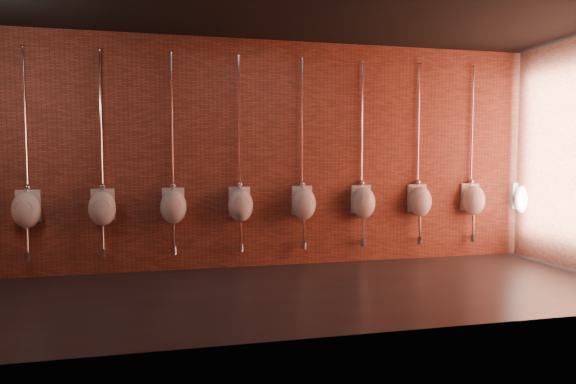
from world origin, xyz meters
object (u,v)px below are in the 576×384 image
urinal_7 (420,200)px  urinal_9 (524,198)px  urinal_5 (304,203)px  urinal_6 (363,202)px  urinal_4 (240,204)px  urinal_1 (26,209)px  urinal_2 (102,207)px  urinal_3 (173,206)px  urinal_8 (473,199)px

urinal_7 → urinal_9: same height
urinal_7 → urinal_9: bearing=0.0°
urinal_5 → urinal_6: same height
urinal_4 → urinal_1: bearing=180.0°
urinal_2 → urinal_5: 2.73m
urinal_3 → urinal_9: 5.45m
urinal_6 → urinal_7: (0.91, 0.00, 0.00)m
urinal_5 → urinal_9: 3.64m
urinal_3 → urinal_5: size_ratio=1.00×
urinal_1 → urinal_2: same height
urinal_8 → urinal_9: 0.91m
urinal_6 → urinal_9: size_ratio=1.00×
urinal_2 → urinal_3: 0.91m
urinal_2 → urinal_4: (1.82, 0.00, 0.00)m
urinal_4 → urinal_2: bearing=180.0°
urinal_3 → urinal_6: bearing=0.0°
urinal_8 → urinal_9: bearing=0.0°
urinal_9 → urinal_7: bearing=180.0°
urinal_1 → urinal_3: size_ratio=1.00×
urinal_5 → urinal_6: size_ratio=1.00×
urinal_2 → urinal_3: same height
urinal_7 → urinal_8: size_ratio=1.00×
urinal_4 → urinal_5: (0.91, 0.00, 0.00)m
urinal_7 → urinal_8: (0.91, 0.00, 0.00)m
urinal_1 → urinal_3: bearing=0.0°
urinal_1 → urinal_3: (1.82, 0.00, 0.00)m
urinal_1 → urinal_9: size_ratio=1.00×
urinal_8 → urinal_2: bearing=180.0°
urinal_1 → urinal_7: 5.45m
urinal_2 → urinal_7: bearing=0.0°
urinal_4 → urinal_8: size_ratio=1.00×
urinal_2 → urinal_8: same height
urinal_1 → urinal_7: (5.45, 0.00, 0.00)m
urinal_3 → urinal_7: bearing=0.0°
urinal_4 → urinal_9: (4.54, 0.00, 0.00)m
urinal_4 → urinal_7: (2.73, 0.00, 0.00)m
urinal_1 → urinal_7: same height
urinal_1 → urinal_6: bearing=0.0°
urinal_1 → urinal_9: same height
urinal_3 → urinal_8: (4.54, 0.00, 0.00)m
urinal_1 → urinal_6: same height
urinal_5 → urinal_8: bearing=0.0°
urinal_1 → urinal_4: size_ratio=1.00×
urinal_7 → urinal_9: (1.82, 0.00, 0.00)m
urinal_1 → urinal_8: 6.36m
urinal_5 → urinal_1: bearing=180.0°
urinal_8 → urinal_7: bearing=180.0°
urinal_3 → urinal_4: same height
urinal_1 → urinal_5: same height
urinal_4 → urinal_7: size_ratio=1.00×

